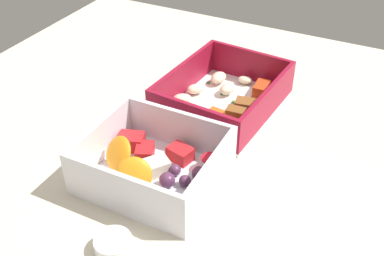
{
  "coord_description": "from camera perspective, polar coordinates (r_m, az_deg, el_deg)",
  "views": [
    {
      "loc": [
        42.85,
        23.35,
        39.97
      ],
      "look_at": [
        -1.13,
        1.34,
        4.0
      ],
      "focal_mm": 43.79,
      "sensor_mm": 36.0,
      "label": 1
    }
  ],
  "objects": [
    {
      "name": "paper_cup_liner",
      "position": [
        0.49,
        -9.56,
        -13.82
      ],
      "size": [
        3.88,
        3.88,
        1.52
      ],
      "primitive_type": "cylinder",
      "color": "white",
      "rests_on": "table_surface"
    },
    {
      "name": "table_surface",
      "position": [
        0.62,
        -1.56,
        -2.45
      ],
      "size": [
        80.0,
        80.0,
        2.0
      ],
      "primitive_type": "cube",
      "color": "beige",
      "rests_on": "ground"
    },
    {
      "name": "pasta_container",
      "position": [
        0.68,
        3.84,
        3.65
      ],
      "size": [
        19.15,
        15.6,
        5.57
      ],
      "rotation": [
        0.0,
        0.0,
        -0.08
      ],
      "color": "white",
      "rests_on": "table_surface"
    },
    {
      "name": "fruit_bowl",
      "position": [
        0.55,
        -4.73,
        -4.56
      ],
      "size": [
        13.5,
        15.29,
        5.87
      ],
      "rotation": [
        0.0,
        0.0,
        -0.0
      ],
      "color": "white",
      "rests_on": "table_surface"
    }
  ]
}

